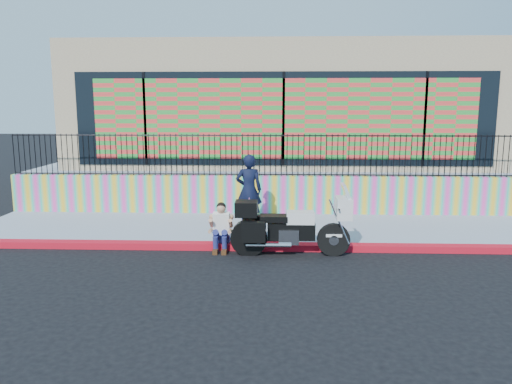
{
  "coord_description": "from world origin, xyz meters",
  "views": [
    {
      "loc": [
        -0.22,
        -11.03,
        3.28
      ],
      "look_at": [
        -0.71,
        1.2,
        1.13
      ],
      "focal_mm": 35.0,
      "sensor_mm": 36.0,
      "label": 1
    }
  ],
  "objects": [
    {
      "name": "elevated_platform",
      "position": [
        0.0,
        8.35,
        0.62
      ],
      "size": [
        16.0,
        10.0,
        1.25
      ],
      "primitive_type": "cube",
      "color": "#8890A4",
      "rests_on": "ground"
    },
    {
      "name": "ground",
      "position": [
        0.0,
        0.0,
        0.0
      ],
      "size": [
        90.0,
        90.0,
        0.0
      ],
      "primitive_type": "plane",
      "color": "black",
      "rests_on": "ground"
    },
    {
      "name": "police_motorcycle",
      "position": [
        0.08,
        -0.38,
        0.67
      ],
      "size": [
        2.58,
        0.85,
        1.61
      ],
      "color": "black",
      "rests_on": "ground"
    },
    {
      "name": "metal_fence",
      "position": [
        0.0,
        3.25,
        1.85
      ],
      "size": [
        15.8,
        0.04,
        1.2
      ],
      "primitive_type": null,
      "color": "black",
      "rests_on": "mural_wall"
    },
    {
      "name": "police_officer",
      "position": [
        -0.92,
        1.75,
        1.08
      ],
      "size": [
        0.72,
        0.5,
        1.87
      ],
      "primitive_type": "imported",
      "rotation": [
        0.0,
        0.0,
        3.22
      ],
      "color": "black",
      "rests_on": "sidewalk"
    },
    {
      "name": "storefront_building",
      "position": [
        0.0,
        8.13,
        3.25
      ],
      "size": [
        14.0,
        8.06,
        4.0
      ],
      "color": "tan",
      "rests_on": "elevated_platform"
    },
    {
      "name": "seated_man",
      "position": [
        -1.46,
        -0.09,
        0.45
      ],
      "size": [
        0.54,
        0.71,
        1.06
      ],
      "color": "navy",
      "rests_on": "ground"
    },
    {
      "name": "red_curb",
      "position": [
        0.0,
        0.0,
        0.07
      ],
      "size": [
        16.0,
        0.3,
        0.15
      ],
      "primitive_type": "cube",
      "color": "red",
      "rests_on": "ground"
    },
    {
      "name": "mural_wall",
      "position": [
        0.0,
        3.25,
        0.7
      ],
      "size": [
        16.0,
        0.2,
        1.1
      ],
      "primitive_type": "cube",
      "color": "#FE43B0",
      "rests_on": "sidewalk"
    },
    {
      "name": "sidewalk",
      "position": [
        0.0,
        1.65,
        0.07
      ],
      "size": [
        16.0,
        3.0,
        0.15
      ],
      "primitive_type": "cube",
      "color": "#8890A4",
      "rests_on": "ground"
    }
  ]
}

